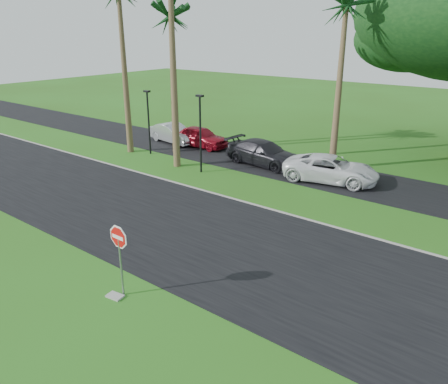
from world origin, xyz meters
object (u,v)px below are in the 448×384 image
Objects in this scene: car_silver at (173,134)px; car_dark at (264,153)px; stop_sign_near at (119,246)px; car_minivan at (331,169)px; car_red at (200,137)px.

car_silver is 0.83× the size of car_dark.
car_minivan is at bearing 88.19° from stop_sign_near.
car_silver is 13.39m from car_minivan.
car_dark is at bearing -101.52° from car_red.
car_dark reaches higher than car_silver.
car_dark reaches higher than car_red.
car_red is at bearing 71.02° from car_minivan.
stop_sign_near is 15.72m from car_dark.
car_dark is at bearing 73.20° from car_minivan.
stop_sign_near is at bearing -159.26° from car_dark.
car_silver is 2.45m from car_red.
car_minivan is (0.46, 14.67, -1.04)m from stop_sign_near.
car_silver is at bearing 129.30° from stop_sign_near.
car_dark reaches higher than car_minivan.
car_red is 10.99m from car_minivan.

